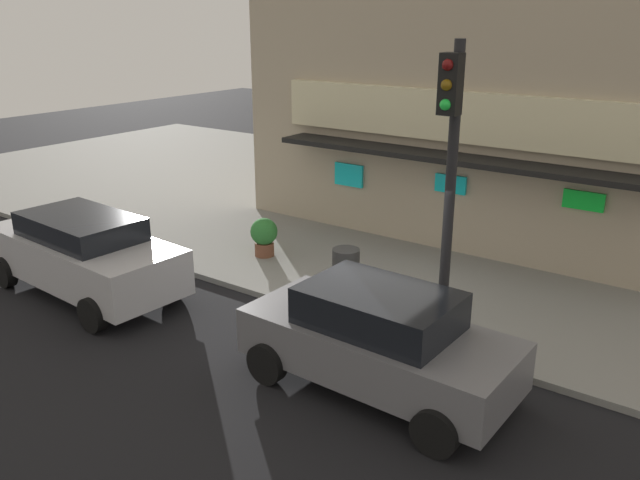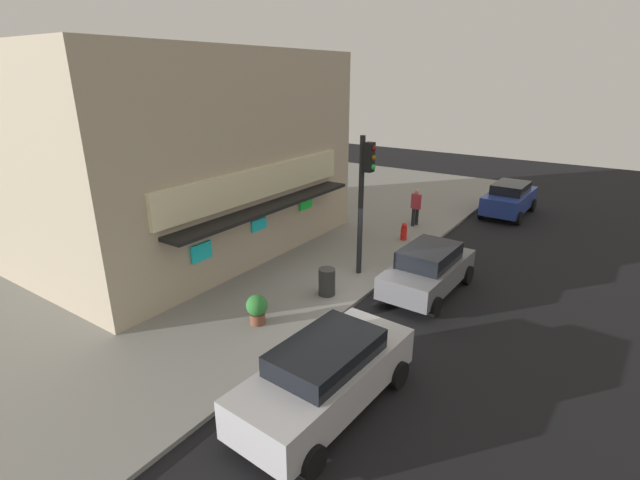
{
  "view_description": "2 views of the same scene",
  "coord_description": "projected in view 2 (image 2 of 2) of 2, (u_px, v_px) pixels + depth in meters",
  "views": [
    {
      "loc": [
        5.55,
        -8.76,
        5.26
      ],
      "look_at": [
        -0.94,
        0.25,
        1.4
      ],
      "focal_mm": 36.39,
      "sensor_mm": 36.0,
      "label": 1
    },
    {
      "loc": [
        -11.93,
        -6.23,
        6.8
      ],
      "look_at": [
        -0.24,
        1.74,
        1.64
      ],
      "focal_mm": 25.75,
      "sensor_mm": 36.0,
      "label": 2
    }
  ],
  "objects": [
    {
      "name": "sidewalk",
      "position": [
        220.0,
        251.0,
        18.45
      ],
      "size": [
        38.76,
        13.54,
        0.12
      ],
      "primitive_type": "cube",
      "color": "gray",
      "rests_on": "ground_plane"
    },
    {
      "name": "ground_plane",
      "position": [
        368.0,
        296.0,
        14.89
      ],
      "size": [
        58.14,
        58.14,
        0.0
      ],
      "primitive_type": "plane",
      "color": "black"
    },
    {
      "name": "trash_can",
      "position": [
        327.0,
        282.0,
        14.55
      ],
      "size": [
        0.53,
        0.53,
        0.88
      ],
      "primitive_type": "cylinder",
      "color": "#2D2D2D",
      "rests_on": "sidewalk"
    },
    {
      "name": "parked_car_blue",
      "position": [
        509.0,
        198.0,
        23.11
      ],
      "size": [
        4.15,
        2.08,
        1.64
      ],
      "color": "navy",
      "rests_on": "ground_plane"
    },
    {
      "name": "parked_car_grey",
      "position": [
        428.0,
        269.0,
        14.87
      ],
      "size": [
        4.08,
        2.03,
        1.58
      ],
      "color": "slate",
      "rests_on": "ground_plane"
    },
    {
      "name": "traffic_light",
      "position": [
        364.0,
        188.0,
        15.19
      ],
      "size": [
        0.32,
        0.58,
        4.8
      ],
      "color": "black",
      "rests_on": "sidewalk"
    },
    {
      "name": "pedestrian",
      "position": [
        416.0,
        206.0,
        21.07
      ],
      "size": [
        0.46,
        0.56,
        1.73
      ],
      "color": "black",
      "rests_on": "sidewalk"
    },
    {
      "name": "parked_car_silver",
      "position": [
        326.0,
        374.0,
        9.62
      ],
      "size": [
        4.6,
        2.19,
        1.63
      ],
      "color": "#B7B7BC",
      "rests_on": "ground_plane"
    },
    {
      "name": "corner_building",
      "position": [
        177.0,
        152.0,
        18.09
      ],
      "size": [
        12.1,
        9.49,
        7.51
      ],
      "color": "tan",
      "rests_on": "sidewalk"
    },
    {
      "name": "fire_hydrant",
      "position": [
        404.0,
        232.0,
        19.42
      ],
      "size": [
        0.51,
        0.27,
        0.74
      ],
      "color": "red",
      "rests_on": "sidewalk"
    },
    {
      "name": "potted_plant_by_doorway",
      "position": [
        257.0,
        308.0,
        12.84
      ],
      "size": [
        0.61,
        0.61,
        0.88
      ],
      "color": "brown",
      "rests_on": "sidewalk"
    }
  ]
}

